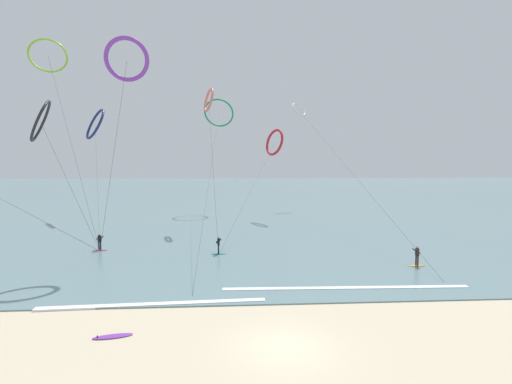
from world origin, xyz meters
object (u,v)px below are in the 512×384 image
Objects in this scene: kite_coral at (209,100)px; kite_crimson at (274,142)px; kite_lime at (48,56)px; surfer_amber at (417,257)px; surfer_teal at (218,246)px; kite_emerald at (219,113)px; kite_ivory at (299,110)px; surfboard_spare at (112,336)px; kite_charcoal at (41,121)px; kite_navy at (95,124)px; kite_violet at (127,59)px; surfer_magenta at (100,243)px.

kite_crimson is at bearing 104.75° from kite_coral.
kite_coral is (19.28, 3.19, -4.65)m from kite_lime.
surfer_amber is 0.07× the size of kite_crimson.
surfer_amber is 0.09× the size of kite_coral.
surfer_teal is 37.92m from kite_emerald.
kite_ivory is (16.23, 22.21, 1.98)m from kite_coral.
surfer_amber reaches higher than surfboard_spare.
kite_ivory is 3.47× the size of kite_charcoal.
kite_navy is at bearing 57.73° from kite_lime.
kite_crimson reaches higher than surfer_teal.
kite_violet reaches higher than kite_crimson.
kite_lime reaches higher than surfboard_spare.
kite_emerald is (-0.99, 34.01, 16.75)m from surfer_teal.
kite_emerald reaches higher than kite_violet.
kite_emerald is at bearing -71.91° from surfer_magenta.
kite_emerald is 3.24× the size of kite_charcoal.
surfer_amber is at bearing 161.16° from kite_violet.
kite_navy is at bearing 33.94° from kite_emerald.
surfboard_spare is (-12.48, -40.19, -11.77)m from kite_crimson.
surfer_amber is at bearing -158.34° from surfer_magenta.
surfer_magenta is 20.18m from surfboard_spare.
kite_violet reaches higher than kite_charcoal.
surfer_magenta is at bearing 82.72° from kite_emerald.
kite_emerald is 1.85× the size of kite_crimson.
kite_charcoal is 7.48× the size of surfboard_spare.
surfer_amber is 0.09× the size of kite_violet.
kite_lime is 0.89× the size of kite_navy.
surfboard_spare is (3.35, -16.61, -17.69)m from kite_violet.
kite_emerald is 1.99× the size of kite_lime.
kite_lime is (-21.05, 13.90, 20.87)m from surfer_teal.
kite_emerald is 16.38m from kite_ivory.
kite_charcoal is (-5.56, 0.97, 11.80)m from surfer_magenta.
kite_coral is at bearing -17.43° from kite_lime.
kite_violet reaches higher than surfboard_spare.
kite_lime is 1.63× the size of kite_charcoal.
kite_emerald is 2.52× the size of kite_coral.
kite_violet reaches higher than kite_navy.
kite_ivory is at bearing -88.56° from surfer_magenta.
surfer_amber is at bearing -53.82° from kite_lime.
surfer_amber is 33.09m from kite_coral.
kite_charcoal is (-25.00, -20.29, 0.82)m from kite_crimson.
kite_crimson is 28.01m from kite_navy.
surfer_amber is 36.62m from kite_charcoal.
surfer_amber is at bearing -124.52° from kite_ivory.
kite_emerald is 16.94m from kite_coral.
kite_lime is at bearing -179.95° from kite_charcoal.
kite_ivory reaches higher than kite_violet.
kite_lime is (-28.91, -9.59, 9.88)m from kite_crimson.
kite_emerald is (10.60, 31.78, 16.75)m from surfer_magenta.
kite_ivory is at bearing -126.63° from kite_violet.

